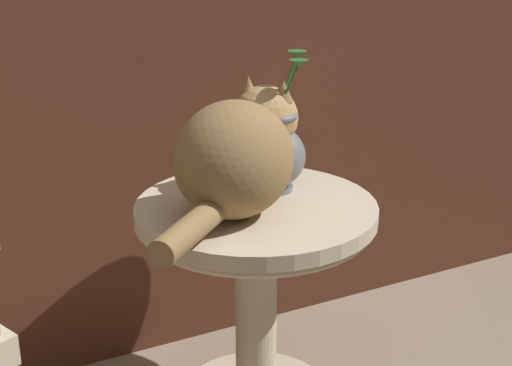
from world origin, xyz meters
The scene contains 3 objects.
wicker_side_table centered at (0.30, 0.27, 0.39)m, with size 0.55×0.55×0.55m.
cat centered at (0.25, 0.25, 0.68)m, with size 0.48×0.44×0.27m.
pewter_vase_with_ivy centered at (0.38, 0.33, 0.65)m, with size 0.15×0.14×0.33m.
Camera 1 is at (-0.39, -1.10, 1.16)m, focal length 51.01 mm.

